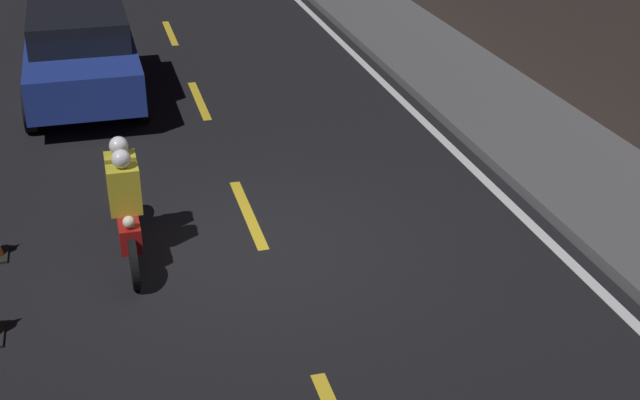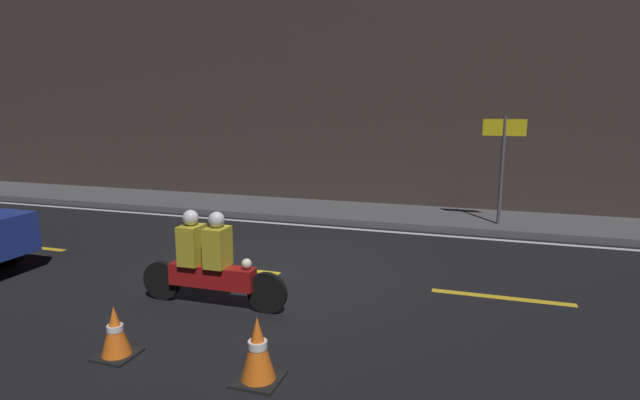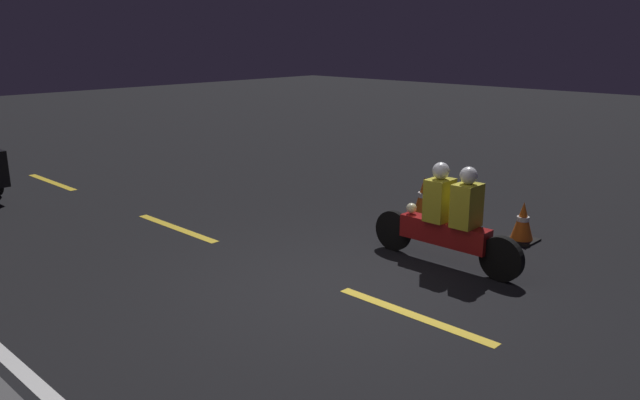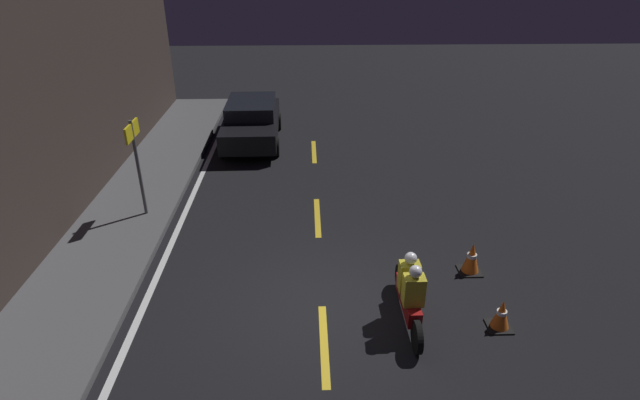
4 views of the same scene
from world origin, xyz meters
name	(u,v)px [view 3 (image 3 of 4)]	position (x,y,z in m)	size (l,w,h in m)	color
ground_plane	(344,290)	(0.00, 0.00, 0.00)	(56.00, 56.00, 0.00)	black
lane_dash_c	(413,315)	(-1.00, 0.00, 0.00)	(2.00, 0.14, 0.01)	gold
lane_dash_d	(177,228)	(3.50, 0.00, 0.00)	(2.00, 0.14, 0.01)	gold
lane_dash_e	(52,182)	(8.00, 0.00, 0.00)	(2.00, 0.14, 0.01)	gold
motorcycle	(449,219)	(-0.43, -1.54, 0.63)	(2.21, 0.36, 1.35)	black
traffic_cone_near	(523,222)	(-0.67, -3.15, 0.29)	(0.42, 0.42, 0.59)	black
traffic_cone_mid	(424,198)	(1.05, -3.13, 0.34)	(0.46, 0.46, 0.69)	black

